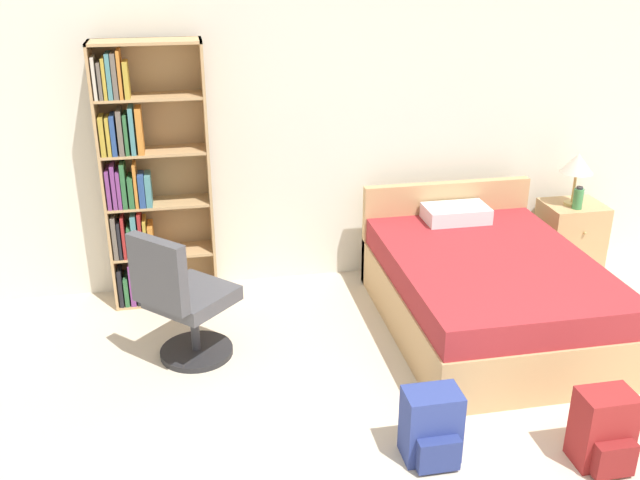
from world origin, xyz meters
TOP-DOWN VIEW (x-y plane):
  - wall_back at (0.00, 3.23)m, footprint 9.00×0.06m
  - bookshelf at (-1.84, 2.99)m, footprint 0.78×0.29m
  - bed at (0.55, 2.12)m, footprint 1.39×1.91m
  - office_chair at (-1.60, 2.05)m, footprint 0.72×0.72m
  - nightstand at (1.67, 2.91)m, footprint 0.49×0.43m
  - table_lamp at (1.64, 2.91)m, footprint 0.27×0.27m
  - water_bottle at (1.63, 2.81)m, footprint 0.08×0.08m
  - backpack_red at (0.59, 0.58)m, footprint 0.29×0.28m
  - backpack_blue at (-0.30, 0.80)m, footprint 0.31×0.28m

SIDE VIEW (x-z plane):
  - backpack_blue at x=-0.30m, z-range -0.01..0.40m
  - backpack_red at x=0.59m, z-range -0.01..0.42m
  - nightstand at x=1.67m, z-range 0.00..0.59m
  - bed at x=0.55m, z-range -0.12..0.72m
  - office_chair at x=-1.60m, z-range -0.03..0.93m
  - water_bottle at x=1.63m, z-range 0.59..0.78m
  - table_lamp at x=1.64m, z-range 0.72..1.16m
  - bookshelf at x=-1.84m, z-range -0.03..1.98m
  - wall_back at x=0.00m, z-range 0.00..2.60m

